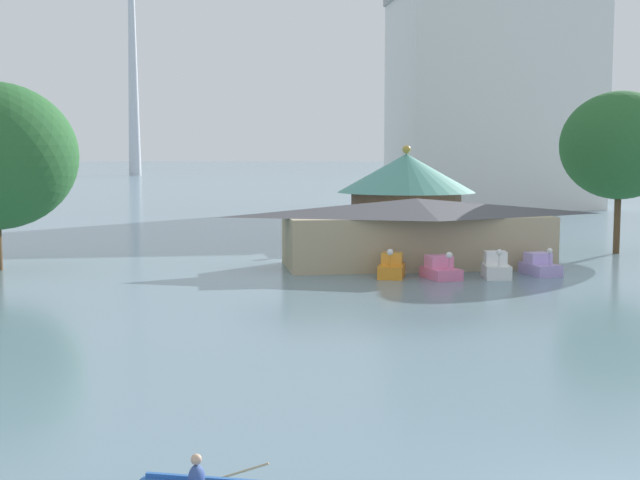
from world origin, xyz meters
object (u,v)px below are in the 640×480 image
at_px(boathouse, 416,231).
at_px(shoreline_tree_right, 620,145).
at_px(pedal_boat_lavender, 540,266).
at_px(pedal_boat_pink, 440,269).
at_px(pedal_boat_orange, 392,268).
at_px(pedal_boat_white, 496,267).
at_px(background_building_block, 492,100).
at_px(green_roof_pavilion, 406,193).

height_order(boathouse, shoreline_tree_right, shoreline_tree_right).
height_order(pedal_boat_lavender, shoreline_tree_right, shoreline_tree_right).
xyz_separation_m(pedal_boat_pink, boathouse, (-0.01, 5.46, 1.74)).
bearing_deg(pedal_boat_pink, shoreline_tree_right, 111.57).
distance_m(pedal_boat_orange, pedal_boat_white, 6.05).
bearing_deg(background_building_block, green_roof_pavilion, -118.14).
bearing_deg(pedal_boat_pink, boathouse, 169.81).
xyz_separation_m(pedal_boat_lavender, background_building_block, (19.47, 62.35, 13.93)).
bearing_deg(pedal_boat_pink, background_building_block, 147.43).
relative_size(green_roof_pavilion, background_building_block, 0.39).
height_order(pedal_boat_pink, background_building_block, background_building_block).
xyz_separation_m(pedal_boat_white, shoreline_tree_right, (12.91, 10.29, 7.17)).
bearing_deg(pedal_boat_lavender, pedal_boat_pink, -91.93).
bearing_deg(green_roof_pavilion, background_building_block, 61.86).
bearing_deg(pedal_boat_lavender, background_building_block, 155.31).
bearing_deg(pedal_boat_lavender, pedal_boat_white, -82.07).
bearing_deg(pedal_boat_white, green_roof_pavilion, -168.93).
bearing_deg(green_roof_pavilion, pedal_boat_orange, -106.55).
relative_size(pedal_boat_orange, background_building_block, 0.09).
height_order(pedal_boat_orange, pedal_boat_white, pedal_boat_white).
bearing_deg(shoreline_tree_right, boathouse, -164.15).
xyz_separation_m(pedal_boat_lavender, boathouse, (-6.30, 4.87, 1.75)).
relative_size(pedal_boat_pink, green_roof_pavilion, 0.24).
bearing_deg(shoreline_tree_right, pedal_boat_lavender, -136.24).
bearing_deg(pedal_boat_lavender, pedal_boat_orange, -98.50).
distance_m(pedal_boat_pink, boathouse, 5.74).
bearing_deg(pedal_boat_orange, boathouse, 169.15).
distance_m(boathouse, green_roof_pavilion, 15.89).
bearing_deg(green_roof_pavilion, pedal_boat_lavender, -81.57).
xyz_separation_m(pedal_boat_orange, pedal_boat_lavender, (9.00, -0.18, -0.05)).
relative_size(pedal_boat_white, background_building_block, 0.09).
bearing_deg(boathouse, background_building_block, 65.85).
bearing_deg(boathouse, pedal_boat_white, -60.13).
height_order(pedal_boat_white, shoreline_tree_right, shoreline_tree_right).
relative_size(pedal_boat_lavender, shoreline_tree_right, 0.23).
relative_size(boathouse, green_roof_pavilion, 1.58).
bearing_deg(pedal_boat_orange, background_building_block, 174.47).
xyz_separation_m(pedal_boat_lavender, shoreline_tree_right, (9.88, 9.46, 7.26)).
distance_m(pedal_boat_lavender, boathouse, 8.15).
distance_m(pedal_boat_orange, shoreline_tree_right, 22.23).
xyz_separation_m(pedal_boat_pink, shoreline_tree_right, (16.17, 10.06, 7.25)).
bearing_deg(pedal_boat_lavender, green_roof_pavilion, -178.92).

